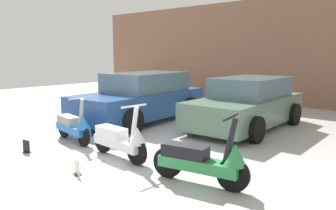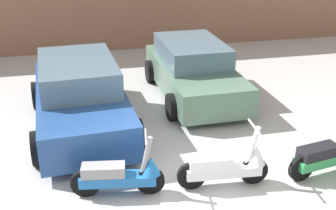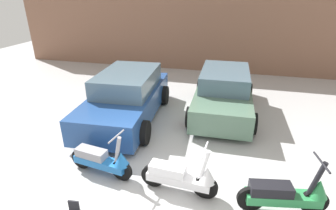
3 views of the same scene
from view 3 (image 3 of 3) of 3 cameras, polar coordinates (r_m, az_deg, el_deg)
The scene contains 8 objects.
ground_plane at distance 5.28m, azimuth -2.88°, elevation -20.35°, with size 28.00×28.00×0.00m, color #B2B2B2.
wall_back at distance 12.69m, azimuth 9.08°, elevation 16.42°, with size 19.60×0.12×4.14m, color #845B47.
scooter_front_left at distance 5.83m, azimuth -14.00°, elevation -11.48°, with size 1.50×0.57×1.05m.
scooter_front_right at distance 5.23m, azimuth 3.05°, elevation -15.21°, with size 1.55×0.56×1.08m.
scooter_front_center at distance 5.28m, azimuth 24.57°, elevation -17.20°, with size 1.58×0.63×1.11m.
car_rear_left at distance 8.03m, azimuth -8.97°, elevation 1.73°, with size 2.23×4.30×1.43m.
car_rear_center at distance 8.56m, azimuth 11.97°, elevation 2.67°, with size 1.98×4.01×1.35m.
placard_near_left_scooter at distance 5.29m, azimuth -19.75°, elevation -20.20°, with size 0.20×0.13×0.26m.
Camera 3 is at (1.15, -3.59, 3.69)m, focal length 28.00 mm.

